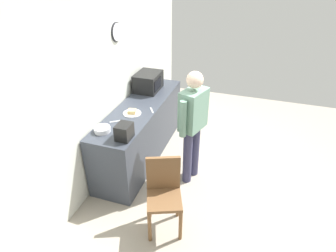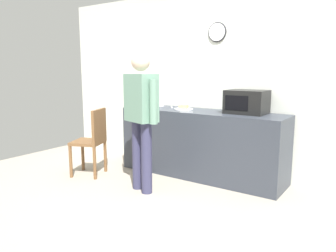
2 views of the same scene
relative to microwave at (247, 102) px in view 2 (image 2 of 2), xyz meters
The scene contains 11 objects.
ground_plane 1.83m from the microwave, 117.54° to the right, with size 6.00×6.00×0.00m, color #9E9384.
back_wall 0.78m from the microwave, 157.38° to the left, with size 5.40×0.13×2.60m.
kitchen_counter 0.86m from the microwave, behind, with size 2.32×0.62×0.92m, color #333842.
microwave is the anchor object (origin of this frame).
sandwich_plate 0.90m from the microwave, behind, with size 0.26×0.26×0.07m.
salad_bowl 1.47m from the microwave, behind, with size 0.21×0.21×0.07m, color white.
toaster 1.54m from the microwave, 169.35° to the right, with size 0.22×0.18×0.20m, color black.
fork_utensil 1.18m from the microwave, behind, with size 0.17×0.02×0.01m, color silver.
spoon_utensil 0.79m from the microwave, 154.59° to the right, with size 0.17×0.02×0.01m, color silver.
person_standing 1.36m from the microwave, 131.97° to the right, with size 0.57×0.35×1.67m.
wooden_chair 2.15m from the microwave, 153.60° to the right, with size 0.52×0.52×0.94m.
Camera 2 is at (2.23, -2.69, 1.47)m, focal length 35.02 mm.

